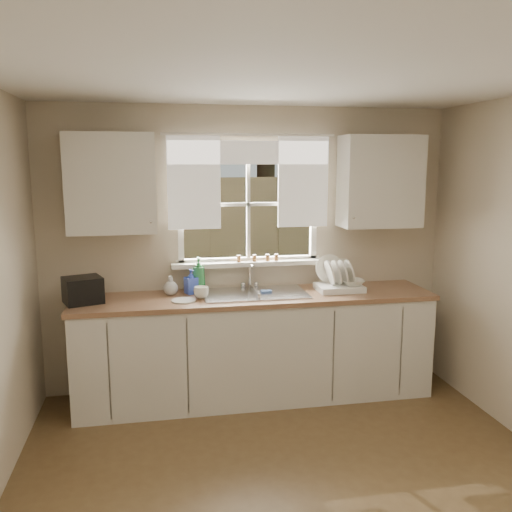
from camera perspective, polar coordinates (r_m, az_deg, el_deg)
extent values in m
cube|color=beige|center=(4.99, -0.75, -6.97)|extent=(3.60, 0.02, 1.15)
cube|color=beige|center=(4.78, -0.80, 13.53)|extent=(3.60, 0.02, 0.35)
cube|color=beige|center=(4.73, -15.31, 5.03)|extent=(1.20, 0.02, 1.00)
cube|color=beige|center=(5.13, 12.60, 5.50)|extent=(1.20, 0.02, 1.00)
cube|color=silver|center=(2.86, 6.52, 19.41)|extent=(3.60, 4.00, 0.02)
cube|color=white|center=(4.87, -0.81, -0.42)|extent=(1.30, 0.06, 0.05)
cube|color=white|center=(4.79, -0.84, 11.42)|extent=(1.30, 0.06, 0.05)
cube|color=white|center=(4.74, -8.02, 5.30)|extent=(0.05, 0.06, 1.05)
cube|color=white|center=(4.94, 6.08, 5.53)|extent=(0.05, 0.06, 1.05)
cube|color=white|center=(4.81, -0.82, 5.45)|extent=(0.03, 0.04, 1.00)
cube|color=white|center=(4.81, -0.82, 5.45)|extent=(1.20, 0.04, 0.03)
cube|color=white|center=(4.82, -0.68, -0.78)|extent=(1.38, 0.14, 0.04)
cylinder|color=white|center=(4.72, -0.67, 12.66)|extent=(1.50, 0.02, 0.02)
cube|color=white|center=(4.67, -6.55, 7.72)|extent=(0.45, 0.02, 0.80)
cube|color=white|center=(4.83, 4.98, 7.82)|extent=(0.45, 0.02, 0.80)
cube|color=white|center=(4.72, -0.69, 10.84)|extent=(1.40, 0.02, 0.20)
cube|color=silver|center=(4.73, -0.07, -9.70)|extent=(3.00, 0.62, 0.87)
cube|color=#876043|center=(4.60, -0.07, -4.36)|extent=(3.04, 0.65, 0.04)
cube|color=silver|center=(4.54, -14.96, 7.39)|extent=(0.70, 0.33, 0.80)
cube|color=silver|center=(4.94, 12.96, 7.65)|extent=(0.70, 0.33, 0.80)
cube|color=beige|center=(5.07, 9.10, -0.93)|extent=(0.08, 0.01, 0.12)
cylinder|color=brown|center=(4.82, 1.23, -0.17)|extent=(0.04, 0.04, 0.06)
cylinder|color=brown|center=(4.83, 2.16, -0.14)|extent=(0.04, 0.04, 0.06)
cylinder|color=brown|center=(4.77, -1.83, -0.27)|extent=(0.04, 0.04, 0.06)
cylinder|color=brown|center=(4.79, -0.17, -0.22)|extent=(0.04, 0.04, 0.06)
cube|color=#335421|center=(9.95, -5.74, -1.97)|extent=(20.00, 10.00, 0.02)
cube|color=olive|center=(7.83, -4.56, 1.64)|extent=(8.00, 0.10, 1.80)
cube|color=maroon|center=(11.24, -12.64, 4.99)|extent=(3.00, 3.00, 2.20)
cube|color=black|center=(11.21, -12.89, 11.36)|extent=(3.20, 3.20, 0.30)
cylinder|color=#423021|center=(10.94, 1.04, 7.72)|extent=(0.36, 0.36, 3.20)
sphere|color=#214716|center=(11.10, 1.08, 20.19)|extent=(4.00, 4.00, 4.00)
sphere|color=#214716|center=(12.50, -5.73, 21.32)|extent=(3.20, 3.20, 3.20)
cube|color=#B7B7BC|center=(4.64, -0.14, -4.99)|extent=(0.84, 0.46, 0.18)
cube|color=#B7B7BC|center=(4.62, -0.14, -3.97)|extent=(0.88, 0.50, 0.01)
cube|color=#B7B7BC|center=(4.63, -0.14, -4.27)|extent=(0.02, 0.41, 0.14)
cylinder|color=silver|center=(4.84, -0.68, -2.06)|extent=(0.03, 0.03, 0.22)
cylinder|color=silver|center=(4.74, -0.52, -0.96)|extent=(0.02, 0.18, 0.02)
sphere|color=silver|center=(4.85, -1.38, -3.01)|extent=(0.05, 0.05, 0.05)
sphere|color=silver|center=(4.87, 0.02, -2.95)|extent=(0.05, 0.05, 0.05)
cube|color=white|center=(4.80, 8.75, -3.31)|extent=(0.39, 0.30, 0.05)
cylinder|color=white|center=(4.86, 7.77, -1.34)|extent=(0.26, 0.08, 0.25)
cylinder|color=white|center=(4.74, 7.76, -1.76)|extent=(0.07, 0.22, 0.22)
cylinder|color=white|center=(4.76, 8.45, -1.73)|extent=(0.07, 0.22, 0.22)
cylinder|color=white|center=(4.78, 9.13, -1.70)|extent=(0.07, 0.22, 0.22)
cylinder|color=white|center=(4.80, 9.81, -1.67)|extent=(0.07, 0.22, 0.22)
imported|color=white|center=(4.79, 10.13, -2.75)|extent=(0.21, 0.21, 0.05)
imported|color=#2B8442|center=(4.69, -6.05, -1.96)|extent=(0.14, 0.14, 0.30)
imported|color=blue|center=(4.65, -6.85, -2.68)|extent=(0.12, 0.13, 0.21)
imported|color=beige|center=(4.65, -8.98, -3.06)|extent=(0.17, 0.17, 0.16)
cylinder|color=silver|center=(4.43, -7.63, -4.67)|extent=(0.20, 0.20, 0.01)
imported|color=silver|center=(4.49, -5.78, -3.85)|extent=(0.16, 0.16, 0.10)
cube|color=black|center=(4.54, -17.77, -3.43)|extent=(0.35, 0.33, 0.21)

